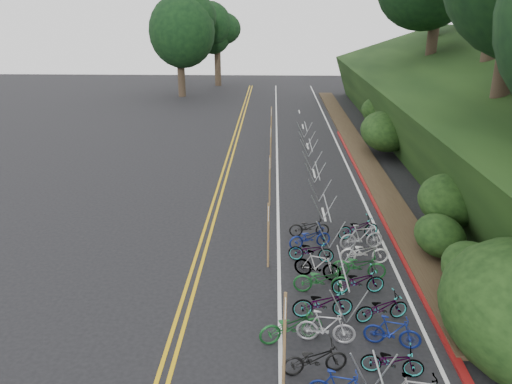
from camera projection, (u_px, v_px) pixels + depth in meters
ground at (244, 356)px, 13.55m from camera, size 120.00×120.00×0.00m
road_markings at (270, 213)px, 22.99m from camera, size 7.47×80.00×0.01m
red_curb at (373, 198)px, 24.59m from camera, size 0.25×28.00×0.10m
embankment at (476, 119)px, 30.08m from camera, size 14.30×48.14×9.11m
bike_racks_rest at (317, 176)px, 25.34m from camera, size 1.14×23.00×1.17m
signpost_near at (285, 334)px, 12.00m from camera, size 0.08×0.40×2.66m
signposts_rest at (270, 159)px, 26.16m from camera, size 0.08×18.40×2.50m
bike_front at (291, 326)px, 14.02m from camera, size 1.20×2.00×0.99m
bike_valet at (347, 292)px, 15.73m from camera, size 3.38×12.49×1.05m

